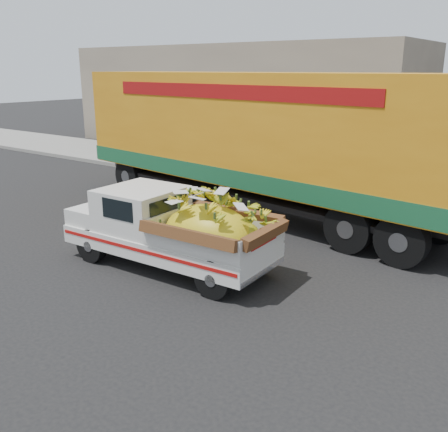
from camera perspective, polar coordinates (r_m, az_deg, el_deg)
The scene contains 6 objects.
ground at distance 10.48m, azimuth -8.07°, elevation -5.47°, with size 100.00×100.00×0.00m, color black.
curb at distance 15.92m, azimuth 9.54°, elevation 2.38°, with size 60.00×0.25×0.15m, color gray.
sidewalk at distance 17.78m, azimuth 12.62°, elevation 3.67°, with size 60.00×4.00×0.14m, color gray.
building_left at distance 26.46m, azimuth 2.01°, elevation 13.46°, with size 18.00×6.00×5.00m, color gray.
pickup_truck at distance 9.84m, azimuth -4.89°, elevation -1.66°, with size 4.49×1.80×1.55m.
semi_trailer at distance 13.60m, azimuth 3.83°, elevation 8.98°, with size 12.05×4.02×3.80m.
Camera 1 is at (6.86, -6.90, 3.89)m, focal length 40.00 mm.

